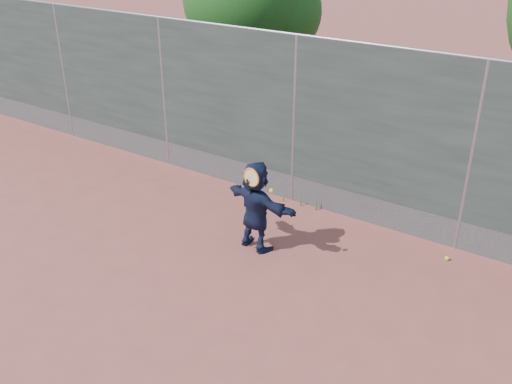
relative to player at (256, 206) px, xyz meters
The scene contains 7 objects.
ground 1.95m from the player, 101.30° to the right, with size 80.00×80.00×0.00m, color #9E4C42.
player is the anchor object (origin of this frame).
ball_ground 3.03m from the player, 26.13° to the left, with size 0.07×0.07×0.07m, color #C8EA34.
fence 1.96m from the player, 101.58° to the left, with size 20.00×0.06×3.03m.
swing_action 0.60m from the player, 67.13° to the right, with size 0.58×0.20×0.51m.
tree_left 6.16m from the player, 123.82° to the left, with size 3.15×3.00×4.53m.
weed_clump 1.72m from the player, 92.11° to the left, with size 0.68×0.07×0.30m.
Camera 1 is at (4.64, -4.65, 4.84)m, focal length 40.00 mm.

